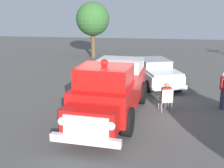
% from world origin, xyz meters
% --- Properties ---
extents(ground_plane, '(60.00, 60.00, 0.00)m').
position_xyz_m(ground_plane, '(0.00, 0.00, 0.00)').
color(ground_plane, '#514F4C').
extents(vintage_fire_truck, '(2.78, 6.12, 2.59)m').
position_xyz_m(vintage_fire_truck, '(-0.12, 0.14, 1.20)').
color(vintage_fire_truck, black).
rests_on(vintage_fire_truck, ground).
extents(classic_hot_rod, '(3.18, 4.73, 1.46)m').
position_xyz_m(classic_hot_rod, '(1.67, 5.44, 0.75)').
color(classic_hot_rod, black).
rests_on(classic_hot_rod, ground).
extents(lawn_chair_near_truck, '(0.62, 0.62, 1.02)m').
position_xyz_m(lawn_chair_near_truck, '(2.15, 1.13, 0.59)').
color(lawn_chair_near_truck, '#B7BABF').
rests_on(lawn_chair_near_truck, ground).
extents(lawn_chair_by_car, '(0.69, 0.69, 1.02)m').
position_xyz_m(lawn_chair_by_car, '(-1.28, 8.14, 0.59)').
color(lawn_chair_by_car, '#B7BABF').
rests_on(lawn_chair_by_car, ground).
extents(spectator_seated, '(0.51, 0.62, 1.29)m').
position_xyz_m(spectator_seated, '(2.11, 1.25, 0.70)').
color(spectator_seated, '#383842').
rests_on(spectator_seated, ground).
extents(spectator_standing, '(0.28, 0.64, 1.68)m').
position_xyz_m(spectator_standing, '(4.60, 1.85, 0.96)').
color(spectator_standing, '#2D334C').
rests_on(spectator_standing, ground).
extents(oak_tree_right, '(2.90, 2.90, 4.81)m').
position_xyz_m(oak_tree_right, '(-3.84, 13.82, 3.33)').
color(oak_tree_right, brown).
rests_on(oak_tree_right, ground).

